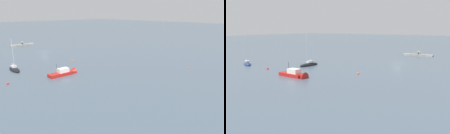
% 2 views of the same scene
% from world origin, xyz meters
% --- Properties ---
extents(ground_plane, '(500.00, 500.00, 0.00)m').
position_xyz_m(ground_plane, '(0.00, 0.00, 0.00)').
color(ground_plane, '#475666').
extents(seawall_pier, '(10.65, 1.75, 0.62)m').
position_xyz_m(seawall_pier, '(0.00, -21.25, 0.31)').
color(seawall_pier, gray).
rests_on(seawall_pier, ground_plane).
extents(person_seated_blue_left, '(0.46, 0.65, 0.73)m').
position_xyz_m(person_seated_blue_left, '(-0.12, -21.19, 0.87)').
color(person_seated_blue_left, '#1E2333').
rests_on(person_seated_blue_left, seawall_pier).
extents(umbrella_open_yellow, '(1.17, 1.17, 1.26)m').
position_xyz_m(umbrella_open_yellow, '(-0.10, -21.23, 1.72)').
color(umbrella_open_yellow, black).
rests_on(umbrella_open_yellow, seawall_pier).
extents(sailboat_black_near, '(2.31, 6.65, 8.82)m').
position_xyz_m(sailboat_black_near, '(18.09, 19.16, 0.32)').
color(sailboat_black_near, black).
rests_on(sailboat_black_near, ground_plane).
extents(motorboat_red_near, '(7.04, 2.30, 3.93)m').
position_xyz_m(motorboat_red_near, '(10.57, 31.86, 0.42)').
color(motorboat_red_near, red).
rests_on(motorboat_red_near, ground_plane).
extents(mooring_buoy_near, '(0.47, 0.47, 0.47)m').
position_xyz_m(mooring_buoy_near, '(-17.25, 50.91, 0.08)').
color(mooring_buoy_near, '#EA5914').
rests_on(mooring_buoy_near, ground_plane).
extents(mooring_buoy_mid, '(0.57, 0.57, 0.57)m').
position_xyz_m(mooring_buoy_mid, '(1.12, 21.55, 0.10)').
color(mooring_buoy_mid, '#EA5914').
rests_on(mooring_buoy_mid, ground_plane).
extents(mooring_buoy_far, '(0.53, 0.53, 0.53)m').
position_xyz_m(mooring_buoy_far, '(23.09, 29.19, 0.09)').
color(mooring_buoy_far, red).
rests_on(mooring_buoy_far, ground_plane).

